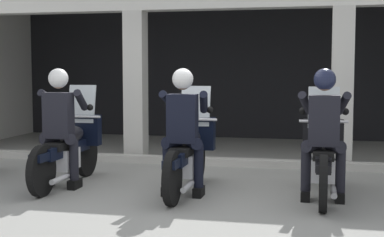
# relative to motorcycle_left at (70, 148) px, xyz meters

# --- Properties ---
(ground_plane) EXTENTS (80.00, 80.00, 0.00)m
(ground_plane) POSITION_rel_motorcycle_left_xyz_m (1.70, 3.00, -0.50)
(ground_plane) COLOR gray
(station_building) EXTENTS (11.70, 3.99, 3.18)m
(station_building) POSITION_rel_motorcycle_left_xyz_m (1.93, 4.45, 1.54)
(station_building) COLOR black
(station_building) RESTS_ON ground
(kerb_strip) EXTENTS (11.20, 0.24, 0.12)m
(kerb_strip) POSITION_rel_motorcycle_left_xyz_m (1.93, 1.93, -0.44)
(kerb_strip) COLOR #B7B5AD
(kerb_strip) RESTS_ON ground
(motorcycle_left) EXTENTS (0.62, 2.04, 1.35)m
(motorcycle_left) POSITION_rel_motorcycle_left_xyz_m (0.00, 0.00, 0.00)
(motorcycle_left) COLOR black
(motorcycle_left) RESTS_ON ground
(police_officer_left) EXTENTS (0.63, 0.61, 1.58)m
(police_officer_left) POSITION_rel_motorcycle_left_xyz_m (-0.00, -0.28, 0.44)
(police_officer_left) COLOR black
(police_officer_left) RESTS_ON ground
(motorcycle_center) EXTENTS (0.62, 2.04, 1.35)m
(motorcycle_center) POSITION_rel_motorcycle_left_xyz_m (1.70, -0.10, 0.00)
(motorcycle_center) COLOR black
(motorcycle_center) RESTS_ON ground
(police_officer_center) EXTENTS (0.63, 0.61, 1.58)m
(police_officer_center) POSITION_rel_motorcycle_left_xyz_m (1.70, -0.39, 0.44)
(police_officer_center) COLOR black
(police_officer_center) RESTS_ON ground
(motorcycle_right) EXTENTS (0.62, 2.04, 1.35)m
(motorcycle_right) POSITION_rel_motorcycle_left_xyz_m (3.39, -0.03, 0.00)
(motorcycle_right) COLOR black
(motorcycle_right) RESTS_ON ground
(police_officer_right) EXTENTS (0.63, 0.61, 1.58)m
(police_officer_right) POSITION_rel_motorcycle_left_xyz_m (3.39, -0.31, 0.44)
(police_officer_right) COLOR black
(police_officer_right) RESTS_ON ground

